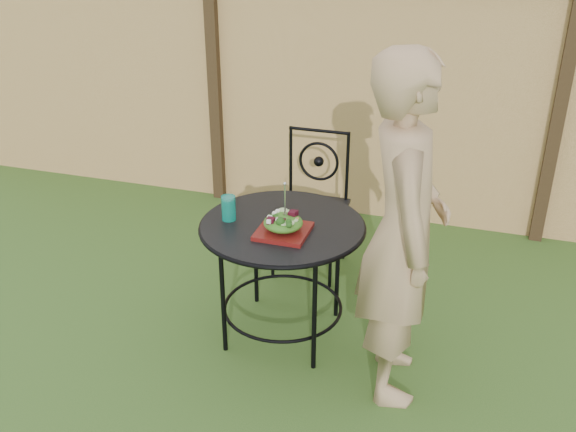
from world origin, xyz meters
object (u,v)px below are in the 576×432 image
object	(u,v)px
patio_table	(282,246)
diner	(403,233)
salad_plate	(283,231)
patio_chair	(312,199)

from	to	relation	value
patio_table	diner	size ratio (longest dim) A/B	0.52
diner	salad_plate	world-z (taller)	diner
patio_chair	diner	distance (m)	1.34
patio_table	diner	xyz separation A→B (m)	(0.68, -0.23, 0.30)
patio_chair	diner	xyz separation A→B (m)	(0.74, -1.05, 0.39)
salad_plate	patio_chair	bearing A→B (deg)	95.86
patio_chair	salad_plate	distance (m)	0.96
patio_table	patio_chair	distance (m)	0.83
patio_chair	salad_plate	xyz separation A→B (m)	(0.10, -0.93, 0.23)
patio_table	diner	bearing A→B (deg)	-18.45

